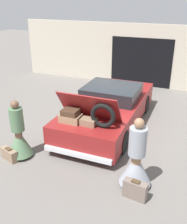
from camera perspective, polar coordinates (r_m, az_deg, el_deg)
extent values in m
plane|color=slate|center=(8.72, 3.21, -2.73)|extent=(40.00, 40.00, 0.00)
cube|color=beige|center=(12.42, 10.43, 11.99)|extent=(12.00, 0.12, 2.80)
cube|color=black|center=(12.41, 10.25, 10.58)|extent=(2.80, 0.02, 2.20)
cube|color=maroon|center=(8.50, 3.29, 0.35)|extent=(1.95, 4.70, 0.66)
cube|color=#1E2328|center=(8.55, 4.00, 4.35)|extent=(1.72, 1.50, 0.41)
cylinder|color=black|center=(10.13, 1.13, 3.23)|extent=(0.18, 0.64, 0.64)
cylinder|color=black|center=(9.67, 11.20, 1.71)|extent=(0.18, 0.64, 0.64)
cylinder|color=black|center=(7.76, -6.55, -3.83)|extent=(0.18, 0.64, 0.64)
cylinder|color=black|center=(7.15, 6.42, -6.42)|extent=(0.18, 0.64, 0.64)
cube|color=silver|center=(6.67, -3.61, -9.22)|extent=(1.86, 0.10, 0.12)
cube|color=maroon|center=(6.86, -0.88, 1.08)|extent=(1.66, 0.58, 0.83)
cube|color=#9E8460|center=(6.98, -5.01, -1.35)|extent=(0.56, 0.39, 0.20)
cube|color=#8C7259|center=(6.78, -1.07, -2.16)|extent=(0.40, 0.29, 0.18)
cube|color=#473323|center=(6.90, -5.06, -0.02)|extent=(0.43, 0.37, 0.15)
torus|color=black|center=(6.55, 2.05, -0.84)|extent=(0.66, 0.12, 0.66)
cylinder|color=brown|center=(7.17, -15.76, -6.56)|extent=(0.19, 0.19, 0.77)
cone|color=#567A56|center=(7.15, -15.79, -6.30)|extent=(0.66, 0.66, 0.70)
cylinder|color=#567A56|center=(6.86, -16.40, -1.57)|extent=(0.35, 0.35, 0.61)
sphere|color=brown|center=(6.69, -16.81, 1.59)|extent=(0.21, 0.21, 0.21)
cylinder|color=#997051|center=(6.00, 9.13, -12.34)|extent=(0.21, 0.21, 0.81)
cone|color=#9399A3|center=(5.98, 9.15, -12.03)|extent=(0.72, 0.72, 0.73)
cylinder|color=#9399A3|center=(5.60, 9.61, -6.37)|extent=(0.38, 0.38, 0.64)
sphere|color=#997051|center=(5.40, 9.92, -2.44)|extent=(0.22, 0.22, 0.22)
cube|color=#8C7259|center=(7.23, -17.88, -8.78)|extent=(0.55, 0.33, 0.30)
cube|color=#4C3823|center=(7.14, -18.06, -7.62)|extent=(0.21, 0.16, 0.02)
cube|color=#75665B|center=(5.79, 9.04, -16.42)|extent=(0.53, 0.25, 0.41)
cube|color=#4C3823|center=(5.65, 9.19, -14.67)|extent=(0.19, 0.13, 0.02)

